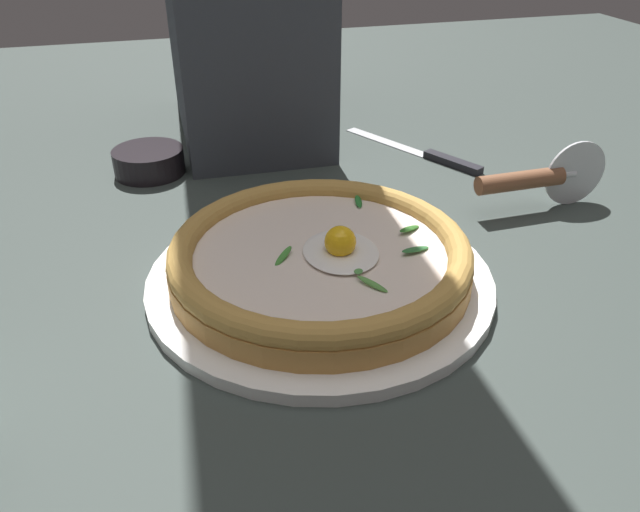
% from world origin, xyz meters
% --- Properties ---
extents(ground_plane, '(2.40, 2.40, 0.03)m').
position_xyz_m(ground_plane, '(0.00, 0.00, -0.01)').
color(ground_plane, '#343D39').
rests_on(ground_plane, ground).
extents(pizza_plate, '(0.33, 0.33, 0.01)m').
position_xyz_m(pizza_plate, '(-0.05, 0.02, 0.01)').
color(pizza_plate, white).
rests_on(pizza_plate, ground).
extents(pizza, '(0.29, 0.29, 0.06)m').
position_xyz_m(pizza, '(-0.05, 0.02, 0.03)').
color(pizza, '#BF8642').
rests_on(pizza, pizza_plate).
extents(side_bowl, '(0.09, 0.09, 0.03)m').
position_xyz_m(side_bowl, '(-0.36, -0.13, 0.02)').
color(side_bowl, black).
rests_on(side_bowl, ground).
extents(pizza_cutter, '(0.02, 0.17, 0.08)m').
position_xyz_m(pizza_cutter, '(-0.13, 0.30, 0.04)').
color(pizza_cutter, silver).
rests_on(pizza_cutter, ground).
extents(table_knife, '(0.22, 0.13, 0.01)m').
position_xyz_m(table_knife, '(-0.31, 0.26, 0.00)').
color(table_knife, silver).
rests_on(table_knife, ground).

